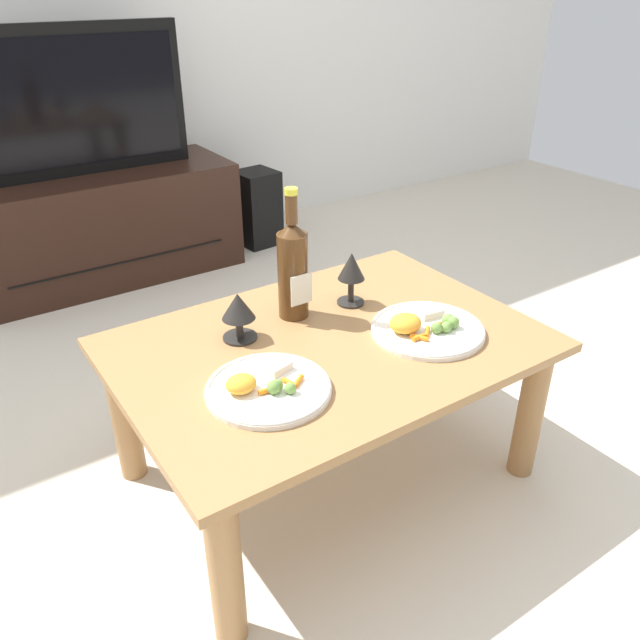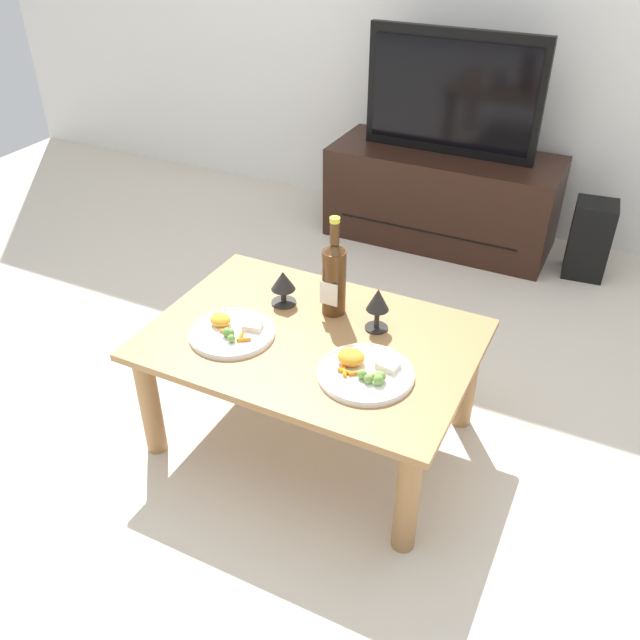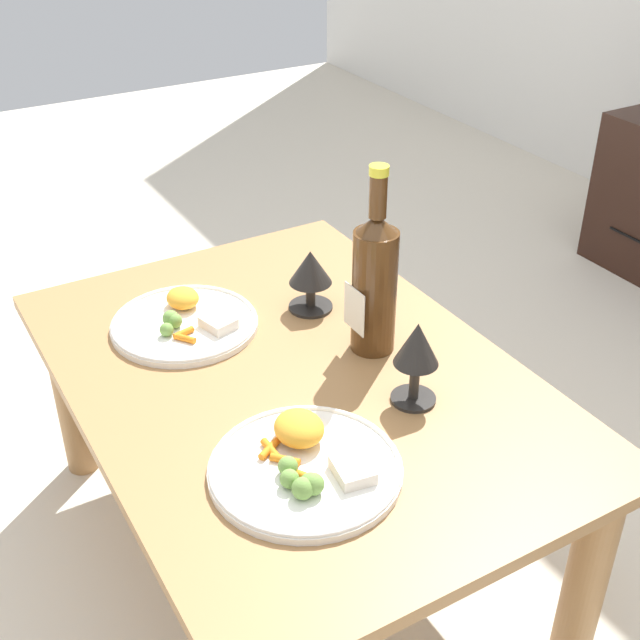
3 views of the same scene
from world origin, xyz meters
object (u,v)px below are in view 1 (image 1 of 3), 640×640
dining_table (328,366)px  floor_speaker (257,208)px  tv_screen (81,101)px  dinner_plate_left (267,387)px  tv_stand (103,225)px  goblet_right (351,270)px  goblet_left (238,309)px  wine_bottle (291,267)px  dinner_plate_right (426,328)px

dining_table → floor_speaker: 1.77m
tv_screen → dinner_plate_left: size_ratio=3.12×
tv_stand → goblet_right: size_ratio=7.75×
goblet_left → goblet_right: size_ratio=0.83×
tv_stand → dinner_plate_left: (-0.16, -1.78, 0.20)m
dining_table → dinner_plate_left: (-0.24, -0.11, 0.09)m
tv_screen → goblet_right: 1.57m
wine_bottle → dinner_plate_left: bearing=-130.8°
tv_stand → goblet_right: 1.58m
goblet_left → goblet_right: (0.35, 0.00, 0.02)m
goblet_left → tv_screen: bearing=86.4°
tv_stand → floor_speaker: bearing=-3.4°
floor_speaker → dinner_plate_left: (-0.92, -1.73, 0.25)m
floor_speaker → tv_screen: bearing=171.1°
goblet_right → goblet_left: bearing=180.0°
dining_table → goblet_right: bearing=38.8°
tv_screen → goblet_right: (0.25, -1.53, -0.25)m
tv_screen → goblet_left: (-0.10, -1.53, -0.27)m
wine_bottle → dinner_plate_left: 0.38m
wine_bottle → dinner_plate_right: bearing=-48.9°
tv_screen → goblet_left: tv_screen is taller
goblet_right → dinner_plate_right: (0.06, -0.24, -0.09)m
tv_stand → tv_screen: tv_screen is taller
goblet_left → dinner_plate_right: 0.48m
goblet_left → dinner_plate_right: goblet_left is taller
tv_screen → floor_speaker: size_ratio=2.30×
dining_table → goblet_right: (0.17, 0.14, 0.18)m
floor_speaker → wine_bottle: bearing=-120.9°
floor_speaker → dinner_plate_left: size_ratio=1.35×
dining_table → dinner_plate_right: (0.23, -0.11, 0.09)m
dining_table → goblet_right: goblet_right is taller
wine_bottle → goblet_right: 0.18m
goblet_left → dinner_plate_right: bearing=-30.5°
floor_speaker → wine_bottle: 1.66m
floor_speaker → tv_stand: bearing=171.0°
tv_screen → wine_bottle: bearing=-87.0°
dinner_plate_left → dining_table: bearing=23.9°
wine_bottle → goblet_right: (0.17, -0.03, -0.04)m
tv_stand → goblet_right: (0.25, -1.53, 0.29)m
goblet_right → dinner_plate_left: (-0.41, -0.24, -0.09)m
floor_speaker → dinner_plate_right: dinner_plate_right is taller
floor_speaker → dinner_plate_left: bearing=-123.7°
wine_bottle → goblet_left: size_ratio=2.80×
dining_table → tv_screen: bearing=92.8°
dinner_plate_left → wine_bottle: bearing=49.2°
tv_stand → wine_bottle: size_ratio=3.32×
tv_screen → goblet_left: size_ratio=6.92×
wine_bottle → dining_table: bearing=-88.5°
tv_screen → floor_speaker: tv_screen is taller
tv_stand → goblet_left: goblet_left is taller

